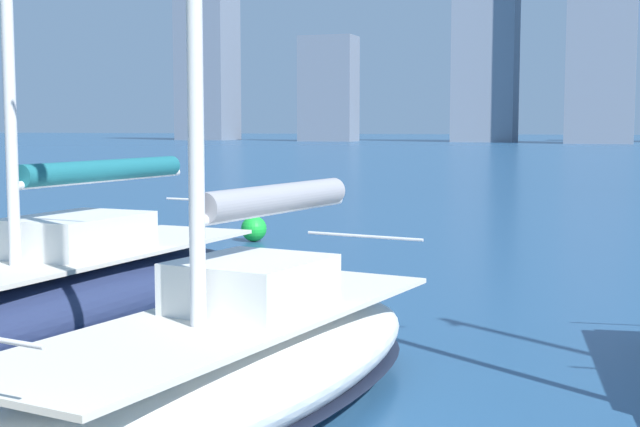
# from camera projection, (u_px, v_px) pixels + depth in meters

# --- Properties ---
(sailboat_grey) EXTENTS (3.44, 7.48, 9.72)m
(sailboat_grey) POSITION_uv_depth(u_px,v_px,m) (231.00, 361.00, 9.41)
(sailboat_grey) COLOR white
(sailboat_grey) RESTS_ON ground
(sailboat_teal) EXTENTS (3.09, 9.51, 9.45)m
(sailboat_teal) POSITION_uv_depth(u_px,v_px,m) (54.00, 299.00, 12.54)
(sailboat_teal) COLOR navy
(sailboat_teal) RESTS_ON ground
(channel_buoy) EXTENTS (0.70, 0.70, 1.40)m
(channel_buoy) POSITION_uv_depth(u_px,v_px,m) (254.00, 228.00, 24.26)
(channel_buoy) COLOR green
(channel_buoy) RESTS_ON ground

